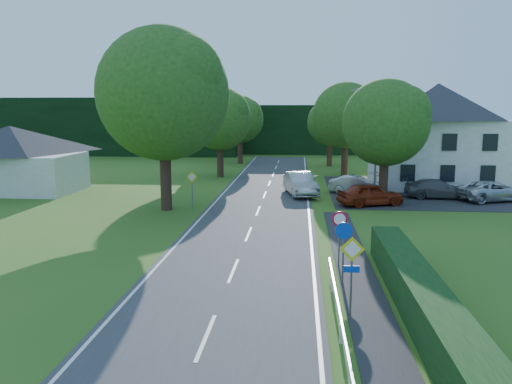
# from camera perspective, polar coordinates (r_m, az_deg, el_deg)

# --- Properties ---
(road) EXTENTS (7.00, 80.00, 0.04)m
(road) POSITION_cam_1_polar(r_m,az_deg,el_deg) (28.20, -0.44, -3.84)
(road) COLOR #3A393C
(road) RESTS_ON ground
(parking_pad) EXTENTS (14.00, 16.00, 0.04)m
(parking_pad) POSITION_cam_1_polar(r_m,az_deg,el_deg) (41.90, 17.90, 0.12)
(parking_pad) COLOR black
(parking_pad) RESTS_ON ground
(line_edge_left) EXTENTS (0.12, 80.00, 0.01)m
(line_edge_left) POSITION_cam_1_polar(r_m,az_deg,el_deg) (28.68, -6.93, -3.63)
(line_edge_left) COLOR white
(line_edge_left) RESTS_ON road
(line_edge_right) EXTENTS (0.12, 80.00, 0.01)m
(line_edge_right) POSITION_cam_1_polar(r_m,az_deg,el_deg) (28.08, 6.19, -3.90)
(line_edge_right) COLOR white
(line_edge_right) RESTS_ON road
(line_centre) EXTENTS (0.12, 80.00, 0.01)m
(line_centre) POSITION_cam_1_polar(r_m,az_deg,el_deg) (28.19, -0.44, -3.79)
(line_centre) COLOR white
(line_centre) RESTS_ON road
(tree_main) EXTENTS (9.40, 9.40, 11.64)m
(tree_main) POSITION_cam_1_polar(r_m,az_deg,el_deg) (32.48, -10.47, 8.10)
(tree_main) COLOR #244A16
(tree_main) RESTS_ON ground
(tree_left_far) EXTENTS (7.00, 7.00, 8.58)m
(tree_left_far) POSITION_cam_1_polar(r_m,az_deg,el_deg) (47.97, -4.15, 6.82)
(tree_left_far) COLOR #244A16
(tree_left_far) RESTS_ON ground
(tree_right_far) EXTENTS (7.40, 7.40, 9.09)m
(tree_right_far) POSITION_cam_1_polar(r_m,az_deg,el_deg) (49.54, 10.18, 7.08)
(tree_right_far) COLOR #244A16
(tree_right_far) RESTS_ON ground
(tree_left_back) EXTENTS (6.60, 6.60, 8.07)m
(tree_left_back) POSITION_cam_1_polar(r_m,az_deg,el_deg) (59.79, -1.83, 7.13)
(tree_left_back) COLOR #244A16
(tree_left_back) RESTS_ON ground
(tree_right_back) EXTENTS (6.20, 6.20, 7.56)m
(tree_right_back) POSITION_cam_1_polar(r_m,az_deg,el_deg) (57.47, 8.45, 6.68)
(tree_right_back) COLOR #244A16
(tree_right_back) RESTS_ON ground
(tree_right_mid) EXTENTS (7.00, 7.00, 8.58)m
(tree_right_mid) POSITION_cam_1_polar(r_m,az_deg,el_deg) (35.87, 14.53, 5.63)
(tree_right_mid) COLOR #244A16
(tree_right_mid) RESTS_ON ground
(treeline_left) EXTENTS (44.00, 6.00, 8.00)m
(treeline_left) POSITION_cam_1_polar(r_m,az_deg,el_deg) (75.81, -18.95, 7.11)
(treeline_left) COLOR black
(treeline_left) RESTS_ON ground
(treeline_right) EXTENTS (30.00, 5.00, 7.00)m
(treeline_right) POSITION_cam_1_polar(r_m,az_deg,el_deg) (73.57, 9.29, 7.05)
(treeline_right) COLOR black
(treeline_right) RESTS_ON ground
(bungalow_left) EXTENTS (11.00, 6.50, 5.20)m
(bungalow_left) POSITION_cam_1_polar(r_m,az_deg,el_deg) (43.80, -26.15, 3.55)
(bungalow_left) COLOR #BCBBB7
(bungalow_left) RESTS_ON ground
(house_white) EXTENTS (10.60, 8.40, 8.60)m
(house_white) POSITION_cam_1_polar(r_m,az_deg,el_deg) (44.83, 19.85, 6.25)
(house_white) COLOR silver
(house_white) RESTS_ON ground
(streetlight) EXTENTS (2.03, 0.18, 8.00)m
(streetlight) POSITION_cam_1_polar(r_m,az_deg,el_deg) (37.76, 13.39, 6.12)
(streetlight) COLOR slate
(streetlight) RESTS_ON ground
(sign_priority_right) EXTENTS (0.78, 0.09, 2.59)m
(sign_priority_right) POSITION_cam_1_polar(r_m,az_deg,el_deg) (16.10, 10.89, -7.80)
(sign_priority_right) COLOR slate
(sign_priority_right) RESTS_ON ground
(sign_roundabout) EXTENTS (0.64, 0.08, 2.37)m
(sign_roundabout) POSITION_cam_1_polar(r_m,az_deg,el_deg) (19.00, 9.98, -5.47)
(sign_roundabout) COLOR slate
(sign_roundabout) RESTS_ON ground
(sign_speed_limit) EXTENTS (0.64, 0.11, 2.37)m
(sign_speed_limit) POSITION_cam_1_polar(r_m,az_deg,el_deg) (20.91, 9.52, -3.81)
(sign_speed_limit) COLOR slate
(sign_speed_limit) RESTS_ON ground
(sign_priority_left) EXTENTS (0.78, 0.09, 2.44)m
(sign_priority_left) POSITION_cam_1_polar(r_m,az_deg,el_deg) (33.42, -7.33, 1.16)
(sign_priority_left) COLOR slate
(sign_priority_left) RESTS_ON ground
(moving_car) EXTENTS (2.86, 5.46, 1.71)m
(moving_car) POSITION_cam_1_polar(r_m,az_deg,el_deg) (37.94, 5.09, 0.94)
(moving_car) COLOR #ADAEB2
(moving_car) RESTS_ON road
(motorcycle) EXTENTS (1.30, 2.12, 1.05)m
(motorcycle) POSITION_cam_1_polar(r_m,az_deg,el_deg) (39.14, 3.77, 0.73)
(motorcycle) COLOR black
(motorcycle) RESTS_ON road
(parked_car_red) EXTENTS (4.78, 3.15, 1.51)m
(parked_car_red) POSITION_cam_1_polar(r_m,az_deg,el_deg) (34.63, 12.93, -0.26)
(parked_car_red) COLOR maroon
(parked_car_red) RESTS_ON parking_pad
(parked_car_silver_a) EXTENTS (4.33, 2.22, 1.36)m
(parked_car_silver_a) POSITION_cam_1_polar(r_m,az_deg,el_deg) (39.40, 11.37, 0.85)
(parked_car_silver_a) COLOR silver
(parked_car_silver_a) RESTS_ON parking_pad
(parked_car_grey) EXTENTS (4.79, 2.07, 1.37)m
(parked_car_grey) POSITION_cam_1_polar(r_m,az_deg,el_deg) (38.88, 20.04, 0.35)
(parked_car_grey) COLOR #4E4F53
(parked_car_grey) RESTS_ON parking_pad
(parked_car_silver_b) EXTENTS (5.62, 3.91, 1.42)m
(parked_car_silver_b) POSITION_cam_1_polar(r_m,az_deg,el_deg) (39.22, 25.46, 0.11)
(parked_car_silver_b) COLOR silver
(parked_car_silver_b) RESTS_ON parking_pad
(parasol) EXTENTS (2.33, 2.36, 1.78)m
(parasol) POSITION_cam_1_polar(r_m,az_deg,el_deg) (39.32, 13.65, 1.06)
(parasol) COLOR #AC210D
(parasol) RESTS_ON parking_pad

